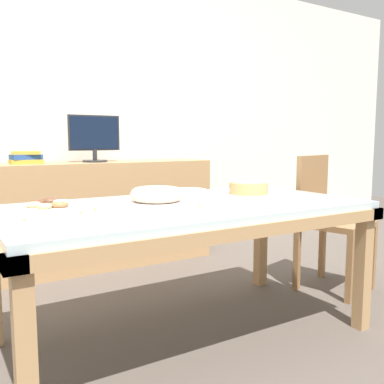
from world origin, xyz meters
The scene contains 16 objects.
ground_plane centered at (0.00, 0.00, 0.00)m, with size 12.00×12.00×0.00m, color #564C44.
wall_back centered at (0.00, 1.80, 1.30)m, with size 8.00×0.10×2.60m, color silver.
dining_table centered at (0.00, 0.00, 0.64)m, with size 1.90×0.98×0.72m.
chair centered at (1.25, 0.15, 0.52)m, with size 0.51×0.51×0.94m.
sideboard centered at (0.00, 1.50, 0.43)m, with size 2.04×0.44×0.87m.
computer_monitor centered at (0.04, 1.50, 1.06)m, with size 0.42×0.20×0.38m.
book_stack centered at (-0.50, 1.50, 0.92)m, with size 0.23×0.19×0.10m.
cake_chocolate_round centered at (0.48, 0.08, 0.76)m, with size 0.26×0.26×0.08m.
cake_golden_bundt centered at (-0.13, 0.08, 0.76)m, with size 0.29×0.29×0.08m.
pastry_platter centered at (-0.64, 0.21, 0.73)m, with size 0.32×0.32×0.04m.
plate_stack centered at (0.17, 0.25, 0.74)m, with size 0.21×0.21×0.04m.
tealight_centre centered at (0.87, 0.40, 0.73)m, with size 0.04×0.04×0.04m.
tealight_left_edge centered at (-0.51, -0.08, 0.73)m, with size 0.04×0.04×0.04m.
tealight_near_front centered at (-0.59, -0.12, 0.73)m, with size 0.04×0.04×0.04m.
tealight_right_edge centered at (-0.82, -0.17, 0.73)m, with size 0.04×0.04×0.04m.
tealight_near_cakes centered at (-0.06, -0.22, 0.73)m, with size 0.04×0.04×0.04m.
Camera 1 is at (-1.12, -1.88, 1.05)m, focal length 40.00 mm.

